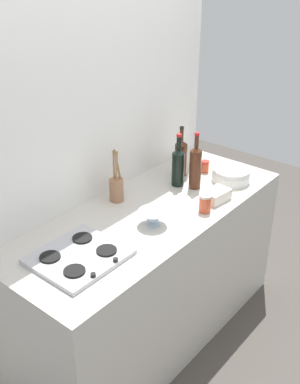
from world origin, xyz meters
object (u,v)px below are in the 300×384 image
(plate_stack, at_px, (231,175))
(wine_bottle_leftmost, at_px, (195,167))
(wine_bottle_mid_left, at_px, (181,157))
(condiment_jar_front, at_px, (205,166))
(mixing_bowl, at_px, (153,217))
(butter_dish, at_px, (216,195))
(wine_bottle_mid_right, at_px, (178,166))
(condiment_jar_rear, at_px, (205,203))
(stovetop_hob, at_px, (79,256))
(utensil_crock, at_px, (116,188))

(plate_stack, xyz_separation_m, wine_bottle_leftmost, (-0.22, 0.12, 0.10))
(wine_bottle_leftmost, xyz_separation_m, wine_bottle_mid_left, (0.09, 0.17, -0.02))
(plate_stack, bearing_deg, condiment_jar_front, 87.99)
(mixing_bowl, bearing_deg, butter_dish, -14.71)
(wine_bottle_mid_right, bearing_deg, butter_dish, -93.69)
(wine_bottle_mid_right, bearing_deg, condiment_jar_rear, -118.36)
(butter_dish, distance_m, condiment_jar_rear, 0.15)
(wine_bottle_mid_right, bearing_deg, wine_bottle_mid_left, 29.59)
(stovetop_hob, bearing_deg, mixing_bowl, -9.49)
(wine_bottle_mid_left, bearing_deg, mixing_bowl, -157.01)
(stovetop_hob, height_order, utensil_crock, utensil_crock)
(wine_bottle_mid_right, relative_size, butter_dish, 2.11)
(wine_bottle_leftmost, distance_m, wine_bottle_mid_left, 0.20)
(utensil_crock, bearing_deg, condiment_jar_front, -15.71)
(butter_dish, relative_size, utensil_crock, 0.50)
(wine_bottle_leftmost, bearing_deg, utensil_crock, 148.74)
(condiment_jar_front, bearing_deg, plate_stack, -92.01)
(wine_bottle_mid_right, xyz_separation_m, condiment_jar_rear, (-0.17, -0.31, -0.08))
(mixing_bowl, xyz_separation_m, condiment_jar_front, (0.72, 0.15, -0.01))
(wine_bottle_mid_left, relative_size, mixing_bowl, 2.03)
(wine_bottle_mid_left, bearing_deg, wine_bottle_mid_right, -150.41)
(utensil_crock, height_order, condiment_jar_rear, utensil_crock)
(wine_bottle_mid_left, bearing_deg, utensil_crock, 170.89)
(wine_bottle_leftmost, xyz_separation_m, condiment_jar_front, (0.23, 0.07, -0.10))
(stovetop_hob, distance_m, condiment_jar_front, 1.18)
(condiment_jar_rear, bearing_deg, wine_bottle_mid_right, 61.64)
(plate_stack, relative_size, wine_bottle_leftmost, 0.67)
(stovetop_hob, xyz_separation_m, utensil_crock, (0.53, 0.25, 0.07))
(stovetop_hob, relative_size, mixing_bowl, 2.55)
(butter_dish, relative_size, condiment_jar_front, 2.03)
(utensil_crock, bearing_deg, plate_stack, -30.71)
(stovetop_hob, xyz_separation_m, condiment_jar_rear, (0.75, -0.21, 0.04))
(wine_bottle_mid_left, height_order, mixing_bowl, wine_bottle_mid_left)
(condiment_jar_rear, bearing_deg, utensil_crock, 114.92)
(stovetop_hob, height_order, butter_dish, butter_dish)
(stovetop_hob, height_order, wine_bottle_mid_right, wine_bottle_mid_right)
(condiment_jar_front, bearing_deg, stovetop_hob, -176.52)
(plate_stack, xyz_separation_m, condiment_jar_front, (0.01, 0.20, -0.00))
(wine_bottle_leftmost, bearing_deg, plate_stack, -29.61)
(condiment_jar_front, bearing_deg, wine_bottle_leftmost, -161.87)
(stovetop_hob, height_order, plate_stack, plate_stack)
(stovetop_hob, relative_size, wine_bottle_mid_left, 1.26)
(butter_dish, height_order, condiment_jar_front, condiment_jar_front)
(utensil_crock, bearing_deg, wine_bottle_leftmost, -31.26)
(wine_bottle_leftmost, height_order, condiment_jar_rear, wine_bottle_leftmost)
(wine_bottle_leftmost, xyz_separation_m, butter_dish, (-0.05, -0.19, -0.11))
(stovetop_hob, bearing_deg, wine_bottle_mid_left, 9.31)
(wine_bottle_leftmost, distance_m, condiment_jar_front, 0.26)
(wine_bottle_mid_left, height_order, wine_bottle_mid_right, wine_bottle_mid_right)
(butter_dish, bearing_deg, plate_stack, 13.61)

